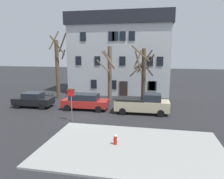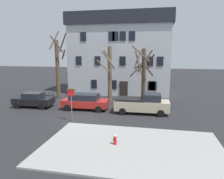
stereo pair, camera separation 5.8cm
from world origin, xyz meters
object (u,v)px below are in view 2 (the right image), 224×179
car_black_sedan (34,100)px  fire_hydrant (115,139)px  tree_bare_mid (109,73)px  tree_bare_end (143,77)px  building_main (120,54)px  pickup_truck_beige (142,104)px  tree_bare_near (58,66)px  car_red_wagon (85,101)px  street_sign_pole (71,99)px  bicycle_leaning (72,97)px  tree_bare_far (144,74)px

car_black_sedan → fire_hydrant: 13.20m
tree_bare_mid → tree_bare_end: bearing=-9.4°
building_main → car_black_sedan: 14.10m
tree_bare_end → pickup_truck_beige: size_ratio=1.17×
pickup_truck_beige → fire_hydrant: 7.91m
tree_bare_near → car_red_wagon: bearing=-42.0°
building_main → pickup_truck_beige: (3.93, -10.63, -4.76)m
tree_bare_end → street_sign_pole: tree_bare_end is taller
bicycle_leaning → building_main: bearing=52.3°
tree_bare_far → bicycle_leaning: (-8.84, -0.49, -3.07)m
car_red_wagon → pickup_truck_beige: 6.01m
tree_bare_near → bicycle_leaning: 4.44m
tree_bare_far → street_sign_pole: tree_bare_far is taller
car_black_sedan → street_sign_pole: size_ratio=1.49×
tree_bare_far → bicycle_leaning: size_ratio=3.86×
building_main → tree_bare_mid: building_main is taller
car_red_wagon → tree_bare_end: bearing=32.3°
tree_bare_mid → fire_hydrant: size_ratio=9.76×
building_main → street_sign_pole: 14.90m
street_sign_pole → pickup_truck_beige: bearing=31.8°
tree_bare_far → tree_bare_end: 0.67m
tree_bare_mid → pickup_truck_beige: tree_bare_mid is taller
building_main → car_red_wagon: size_ratio=3.00×
tree_bare_mid → car_black_sedan: tree_bare_mid is taller
tree_bare_mid → car_black_sedan: size_ratio=1.54×
building_main → tree_bare_mid: 6.44m
tree_bare_near → tree_bare_end: tree_bare_near is taller
tree_bare_far → street_sign_pole: (-5.74, -8.20, -1.42)m
building_main → car_black_sedan: (-7.96, -10.56, -4.91)m
building_main → car_black_sedan: size_ratio=3.38×
car_black_sedan → bicycle_leaning: bearing=54.1°
tree_bare_end → tree_bare_mid: bearing=170.6°
car_black_sedan → tree_bare_near: bearing=81.0°
tree_bare_mid → tree_bare_far: (4.12, -0.06, -0.07)m
building_main → pickup_truck_beige: building_main is taller
building_main → bicycle_leaning: building_main is taller
bicycle_leaning → tree_bare_near: bearing=159.0°
tree_bare_far → car_red_wagon: 7.68m
tree_bare_mid → tree_bare_near: bearing=177.8°
tree_bare_end → pickup_truck_beige: 4.51m
car_red_wagon → pickup_truck_beige: bearing=-2.2°
car_red_wagon → bicycle_leaning: (-3.02, 3.81, -0.51)m
tree_bare_far → street_sign_pole: 10.11m
tree_bare_near → tree_bare_end: bearing=-4.9°
tree_bare_mid → pickup_truck_beige: bearing=-46.9°
car_red_wagon → fire_hydrant: (4.71, -8.02, -0.40)m
tree_bare_near → tree_bare_far: 10.99m
tree_bare_end → fire_hydrant: (-1.10, -11.70, -2.73)m
tree_bare_end → tree_bare_far: bearing=89.1°
tree_bare_mid → street_sign_pole: 8.55m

